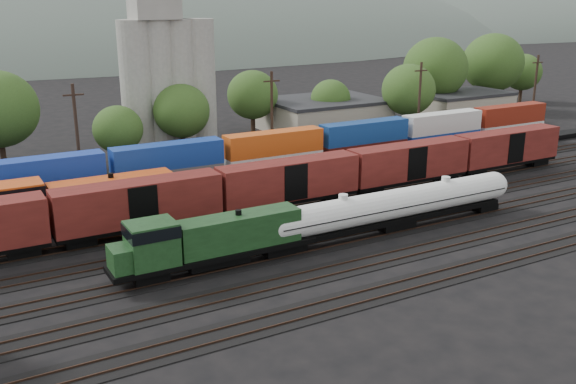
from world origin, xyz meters
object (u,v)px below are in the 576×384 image
green_locomotive (204,241)px  grain_silo (167,70)px  tank_car_a (343,216)px  orange_locomotive (77,200)px

green_locomotive → grain_silo: 43.47m
tank_car_a → orange_locomotive: bearing=142.6°
orange_locomotive → grain_silo: grain_silo is taller
orange_locomotive → green_locomotive: bearing=-66.3°
green_locomotive → orange_locomotive: 16.38m
orange_locomotive → grain_silo: (18.13, 26.00, 8.52)m
orange_locomotive → tank_car_a: bearing=-37.4°
green_locomotive → orange_locomotive: bearing=113.7°
grain_silo → green_locomotive: bearing=-105.7°
tank_car_a → orange_locomotive: (-19.61, 15.00, 0.27)m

